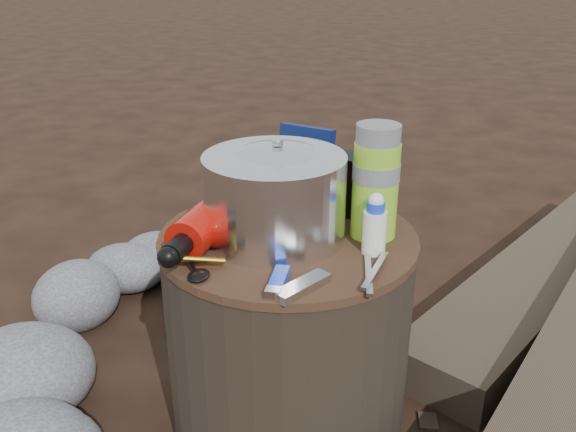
% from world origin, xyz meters
% --- Properties ---
extents(ground, '(60.00, 60.00, 0.00)m').
position_xyz_m(ground, '(0.00, 0.00, 0.00)').
color(ground, black).
rests_on(ground, ground).
extents(stump, '(0.48, 0.48, 0.44)m').
position_xyz_m(stump, '(0.00, 0.00, 0.22)').
color(stump, black).
rests_on(stump, ground).
extents(rock_ring, '(0.46, 1.00, 0.20)m').
position_xyz_m(rock_ring, '(-0.45, 0.15, 0.10)').
color(rock_ring, slate).
rests_on(rock_ring, ground).
extents(log_small, '(0.83, 1.26, 0.11)m').
position_xyz_m(log_small, '(0.60, 0.69, 0.05)').
color(log_small, '#3E3126').
rests_on(log_small, ground).
extents(foil_windscreen, '(0.26, 0.26, 0.16)m').
position_xyz_m(foil_windscreen, '(-0.02, -0.01, 0.52)').
color(foil_windscreen, silver).
rests_on(foil_windscreen, stump).
extents(camping_pot, '(0.17, 0.17, 0.17)m').
position_xyz_m(camping_pot, '(-0.02, 0.01, 0.53)').
color(camping_pot, silver).
rests_on(camping_pot, stump).
extents(fuel_bottle, '(0.10, 0.31, 0.07)m').
position_xyz_m(fuel_bottle, '(-0.14, -0.03, 0.48)').
color(fuel_bottle, red).
rests_on(fuel_bottle, stump).
extents(thermos, '(0.08, 0.08, 0.21)m').
position_xyz_m(thermos, '(0.15, 0.04, 0.55)').
color(thermos, '#8CCD2A').
rests_on(thermos, stump).
extents(travel_mug, '(0.08, 0.08, 0.12)m').
position_xyz_m(travel_mug, '(0.12, 0.13, 0.50)').
color(travel_mug, black).
rests_on(travel_mug, stump).
extents(stuff_sack, '(0.14, 0.11, 0.09)m').
position_xyz_m(stuff_sack, '(-0.13, 0.16, 0.49)').
color(stuff_sack, '#CC8B00').
rests_on(stuff_sack, stump).
extents(food_pouch, '(0.12, 0.06, 0.15)m').
position_xyz_m(food_pouch, '(-0.01, 0.20, 0.52)').
color(food_pouch, '#0A1648').
rests_on(food_pouch, stump).
extents(lighter, '(0.03, 0.09, 0.02)m').
position_xyz_m(lighter, '(0.03, -0.18, 0.45)').
color(lighter, blue).
rests_on(lighter, stump).
extents(multitool, '(0.08, 0.11, 0.01)m').
position_xyz_m(multitool, '(0.07, -0.19, 0.45)').
color(multitool, silver).
rests_on(multitool, stump).
extents(pot_grabber, '(0.04, 0.13, 0.01)m').
position_xyz_m(pot_grabber, '(0.16, -0.12, 0.45)').
color(pot_grabber, silver).
rests_on(pot_grabber, stump).
extents(spork, '(0.11, 0.13, 0.01)m').
position_xyz_m(spork, '(-0.14, -0.14, 0.45)').
color(spork, black).
rests_on(spork, stump).
extents(squeeze_bottle, '(0.04, 0.04, 0.10)m').
position_xyz_m(squeeze_bottle, '(0.16, -0.03, 0.49)').
color(squeeze_bottle, white).
rests_on(squeeze_bottle, stump).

